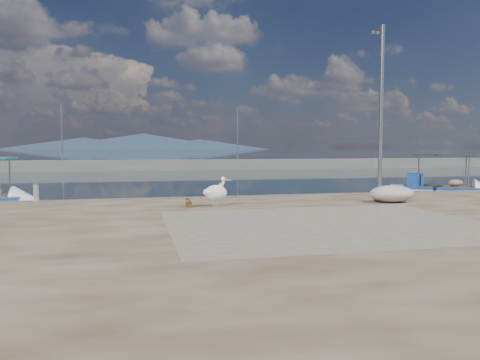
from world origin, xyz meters
name	(u,v)px	position (x,y,z in m)	size (l,w,h in m)	color
ground	(265,226)	(0.00, 0.00, 0.00)	(1400.00, 1400.00, 0.00)	#162635
quay	(342,259)	(0.00, -6.00, 0.25)	(44.00, 22.00, 0.50)	#48331F
quay_patch	(328,224)	(1.00, -3.00, 0.50)	(9.00, 7.00, 0.01)	gray
breakwater	(171,165)	(0.00, 40.00, 0.60)	(120.00, 2.20, 7.50)	gray
mountains	(139,142)	(4.39, 650.00, 9.51)	(370.00, 280.00, 22.00)	#28384C
boat_right	(441,192)	(12.09, 7.19, 0.21)	(5.66, 4.57, 2.68)	white
pelican	(216,192)	(-1.39, 1.65, 1.01)	(1.14, 0.66, 1.08)	tan
lamp_post	(381,119)	(5.37, 1.94, 3.80)	(0.44, 0.96, 7.00)	gray
bollard_near	(221,190)	(-0.73, 4.12, 0.87)	(0.22, 0.22, 0.68)	gray
bollard_far	(36,191)	(-8.13, 4.60, 0.93)	(0.26, 0.26, 0.79)	gray
potted_plant	(189,201)	(-2.39, 1.61, 0.71)	(0.38, 0.33, 0.43)	#33722D
net_pile_d	(392,194)	(5.59, 1.36, 0.83)	(1.78, 1.33, 0.67)	beige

